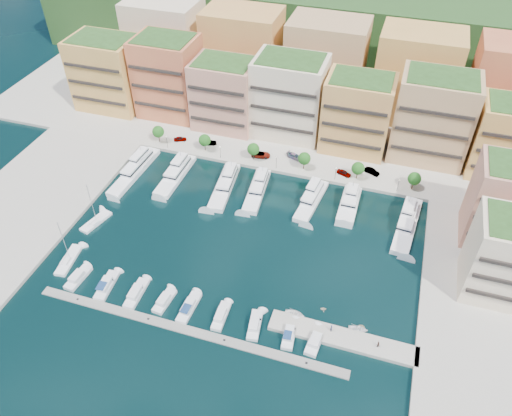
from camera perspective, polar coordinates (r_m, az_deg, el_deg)
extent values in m
plane|color=black|center=(129.80, -1.49, -3.68)|extent=(400.00, 400.00, 0.00)
cube|color=#9E998E|center=(177.10, 5.08, 10.02)|extent=(220.00, 64.00, 2.00)
cube|color=#9E998E|center=(124.64, 25.90, -11.98)|extent=(34.00, 76.00, 2.00)
cube|color=#9E998E|center=(152.39, -25.20, -0.34)|extent=(34.00, 76.00, 2.00)
cube|color=#1E3A17|center=(218.82, 8.22, 16.22)|extent=(240.00, 40.00, 58.00)
cube|color=gray|center=(113.04, -8.03, -13.65)|extent=(72.00, 2.20, 0.35)
cube|color=#9E998E|center=(112.18, 9.82, -14.60)|extent=(32.00, 5.00, 2.00)
cube|color=#E5A453|center=(184.87, -16.58, 14.49)|extent=(22.00, 16.00, 24.00)
cube|color=black|center=(178.88, -17.92, 13.27)|extent=(20.24, 0.50, 0.90)
cube|color=#27491D|center=(179.91, -17.36, 17.98)|extent=(19.36, 14.08, 0.80)
cube|color=#D67B47|center=(175.45, -10.00, 14.47)|extent=(20.00, 16.00, 26.00)
cube|color=black|center=(169.04, -11.22, 13.21)|extent=(18.40, 0.50, 0.90)
cube|color=#27491D|center=(169.92, -10.55, 18.49)|extent=(17.60, 14.08, 0.80)
cube|color=tan|center=(166.86, -3.56, 12.76)|extent=(20.00, 15.00, 22.00)
cube|color=black|center=(160.61, -4.54, 11.48)|extent=(18.40, 0.50, 0.90)
cube|color=#27491D|center=(161.70, -3.73, 16.30)|extent=(17.60, 13.20, 0.80)
cube|color=beige|center=(162.26, 3.80, 12.46)|extent=(22.00, 16.00, 25.00)
cube|color=black|center=(155.30, 3.01, 11.06)|extent=(20.24, 0.50, 0.90)
cube|color=#27491D|center=(156.42, 4.02, 16.59)|extent=(19.36, 14.08, 0.80)
cube|color=#E1AA54|center=(158.02, 11.46, 10.42)|extent=(20.00, 15.00, 23.00)
cube|color=black|center=(151.39, 10.99, 9.00)|extent=(18.40, 0.50, 0.90)
cube|color=#27491D|center=(152.37, 12.06, 14.24)|extent=(17.60, 13.20, 0.80)
cube|color=tan|center=(159.00, 19.54, 9.60)|extent=(22.00, 16.00, 26.00)
cube|color=black|center=(151.89, 19.39, 8.07)|extent=(20.24, 0.50, 0.90)
cube|color=#27491D|center=(152.87, 20.69, 13.84)|extent=(19.36, 14.08, 0.80)
cube|color=#E5A453|center=(161.30, 27.03, 6.88)|extent=(20.00, 15.00, 22.00)
cube|color=black|center=(154.82, 27.19, 5.35)|extent=(18.40, 0.50, 0.90)
cube|color=tan|center=(136.48, 26.91, 0.33)|extent=(18.00, 14.00, 22.00)
cube|color=black|center=(130.92, 27.08, -1.66)|extent=(16.56, 0.50, 0.90)
cube|color=beige|center=(123.66, 27.21, -5.26)|extent=(18.00, 14.00, 20.00)
cube|color=beige|center=(196.99, -10.25, 18.18)|extent=(26.00, 18.00, 30.00)
cube|color=#E1AA54|center=(185.87, -1.52, 17.34)|extent=(26.00, 18.00, 30.00)
cube|color=tan|center=(179.13, 7.97, 16.00)|extent=(26.00, 18.00, 30.00)
cube|color=#E5A453|center=(177.28, 17.76, 14.15)|extent=(26.00, 18.00, 30.00)
cylinder|color=#473323|center=(165.41, -11.02, 7.90)|extent=(0.24, 0.24, 3.00)
sphere|color=#1E4F16|center=(164.21, -11.12, 8.55)|extent=(3.80, 3.80, 3.80)
cylinder|color=#473323|center=(159.21, -5.84, 7.04)|extent=(0.24, 0.24, 3.00)
sphere|color=#1E4F16|center=(157.95, -5.89, 7.72)|extent=(3.80, 3.80, 3.80)
cylinder|color=#473323|center=(154.41, -0.31, 6.06)|extent=(0.24, 0.24, 3.00)
sphere|color=#1E4F16|center=(153.12, -0.31, 6.74)|extent=(3.80, 3.80, 3.80)
cylinder|color=#473323|center=(151.16, 5.49, 4.96)|extent=(0.24, 0.24, 3.00)
sphere|color=#1E4F16|center=(149.84, 5.55, 5.65)|extent=(3.80, 3.80, 3.80)
cylinder|color=#473323|center=(149.57, 11.46, 3.78)|extent=(0.24, 0.24, 3.00)
sphere|color=#1E4F16|center=(148.23, 11.58, 4.46)|extent=(3.80, 3.80, 3.80)
cylinder|color=#473323|center=(149.68, 17.48, 2.54)|extent=(0.24, 0.24, 3.00)
sphere|color=#1E4F16|center=(148.34, 17.65, 3.21)|extent=(3.80, 3.80, 3.80)
cylinder|color=black|center=(161.79, -10.12, 7.41)|extent=(0.10, 0.10, 4.00)
sphere|color=#FFF2CC|center=(160.67, -10.21, 8.01)|extent=(0.30, 0.30, 0.30)
cylinder|color=black|center=(155.20, -4.11, 6.38)|extent=(0.10, 0.10, 4.00)
sphere|color=#FFF2CC|center=(154.04, -4.14, 7.00)|extent=(0.30, 0.30, 0.30)
cylinder|color=black|center=(150.49, 2.33, 5.19)|extent=(0.10, 0.10, 4.00)
sphere|color=#FFF2CC|center=(149.29, 2.35, 5.82)|extent=(0.30, 0.30, 0.30)
cylinder|color=black|center=(147.84, 9.07, 3.87)|extent=(0.10, 0.10, 4.00)
sphere|color=#FFF2CC|center=(146.61, 9.15, 4.51)|extent=(0.30, 0.30, 0.30)
cylinder|color=black|center=(147.35, 15.93, 2.47)|extent=(0.10, 0.10, 4.00)
sphere|color=#FFF2CC|center=(146.12, 16.07, 3.10)|extent=(0.30, 0.30, 0.30)
cube|color=white|center=(155.14, -13.71, 3.92)|extent=(5.29, 24.67, 2.30)
cube|color=white|center=(155.58, -13.41, 5.05)|extent=(4.04, 13.62, 1.80)
cube|color=black|center=(155.58, -13.41, 5.05)|extent=(4.11, 13.68, 0.55)
cube|color=white|center=(156.01, -13.16, 5.93)|extent=(2.85, 7.46, 1.40)
cylinder|color=#B2B2B7|center=(156.13, -13.00, 6.71)|extent=(0.14, 0.14, 1.80)
cube|color=white|center=(151.18, -9.19, 3.55)|extent=(4.95, 20.49, 2.30)
cube|color=white|center=(151.39, -8.95, 4.62)|extent=(4.00, 11.28, 1.80)
cube|color=black|center=(151.39, -8.95, 4.62)|extent=(4.06, 11.34, 0.55)
cube|color=white|center=(151.61, -8.75, 5.46)|extent=(2.90, 6.16, 1.40)
cylinder|color=#B2B2B7|center=(151.57, -8.63, 6.21)|extent=(0.14, 0.14, 1.80)
cube|color=black|center=(151.46, -9.17, 3.42)|extent=(5.00, 20.54, 0.35)
cube|color=white|center=(145.46, -3.63, 2.32)|extent=(6.64, 21.71, 2.30)
cube|color=white|center=(145.73, -3.38, 3.46)|extent=(4.87, 12.06, 1.80)
cube|color=black|center=(145.73, -3.38, 3.46)|extent=(4.94, 12.13, 0.55)
cube|color=white|center=(146.01, -3.17, 4.34)|extent=(3.35, 6.65, 1.40)
cylinder|color=#B2B2B7|center=(146.01, -3.02, 5.14)|extent=(0.14, 0.14, 1.80)
cube|color=white|center=(143.66, 0.08, 1.84)|extent=(5.90, 19.64, 2.30)
cube|color=white|center=(143.80, 0.32, 2.94)|extent=(4.40, 10.90, 1.80)
cube|color=black|center=(143.80, 0.32, 2.94)|extent=(4.47, 10.96, 0.55)
cube|color=white|center=(143.97, 0.51, 3.80)|extent=(3.06, 6.00, 1.40)
cylinder|color=#B2B2B7|center=(143.89, 0.65, 4.57)|extent=(0.14, 0.14, 1.80)
cube|color=white|center=(141.06, 6.31, 0.65)|extent=(6.33, 19.03, 2.30)
cube|color=white|center=(141.16, 6.54, 1.76)|extent=(4.59, 10.60, 1.80)
cube|color=black|center=(141.16, 6.54, 1.76)|extent=(4.66, 10.67, 0.55)
cube|color=white|center=(141.30, 6.72, 2.62)|extent=(3.14, 5.86, 1.40)
cylinder|color=#B2B2B7|center=(141.18, 6.87, 3.40)|extent=(0.14, 0.14, 1.80)
cube|color=black|center=(141.36, 6.30, 0.52)|extent=(6.38, 19.09, 0.35)
cube|color=white|center=(141.44, 10.56, 0.24)|extent=(4.86, 15.29, 2.30)
cube|color=white|center=(141.29, 10.77, 1.25)|extent=(3.98, 8.41, 1.80)
cube|color=black|center=(141.29, 10.77, 1.25)|extent=(4.04, 8.47, 0.55)
cube|color=white|center=(141.24, 10.93, 2.05)|extent=(2.91, 4.59, 1.40)
cylinder|color=#B2B2B7|center=(140.97, 11.07, 2.78)|extent=(0.14, 0.14, 1.80)
cube|color=white|center=(138.78, 16.82, -2.05)|extent=(6.61, 22.96, 2.30)
cube|color=white|center=(139.15, 17.06, -0.83)|extent=(4.86, 12.74, 1.80)
cube|color=black|center=(139.15, 17.06, -0.83)|extent=(4.93, 12.81, 0.55)
cube|color=white|center=(139.52, 17.25, 0.14)|extent=(3.35, 7.01, 1.40)
cylinder|color=#B2B2B7|center=(139.58, 17.42, 0.98)|extent=(0.14, 0.14, 1.80)
cube|color=white|center=(127.91, -19.62, -7.60)|extent=(3.31, 7.95, 1.40)
cube|color=white|center=(126.80, -19.85, -7.33)|extent=(2.39, 3.88, 1.10)
cube|color=black|center=(127.73, -19.45, -6.92)|extent=(1.94, 0.25, 0.55)
cube|color=white|center=(124.21, -16.66, -8.55)|extent=(3.54, 9.01, 1.40)
cube|color=white|center=(123.03, -16.88, -8.31)|extent=(2.52, 4.40, 1.10)
cube|color=black|center=(124.10, -16.45, -7.80)|extent=(1.98, 0.28, 0.55)
cube|color=navy|center=(122.03, -17.21, -8.51)|extent=(2.15, 2.80, 0.12)
cube|color=white|center=(120.85, -13.48, -9.55)|extent=(2.98, 8.94, 1.40)
cube|color=white|center=(119.64, -13.68, -9.31)|extent=(2.23, 4.32, 1.10)
cube|color=black|center=(120.74, -13.26, -8.77)|extent=(1.93, 0.17, 0.55)
cube|color=white|center=(118.14, -10.40, -10.48)|extent=(3.19, 7.42, 1.40)
cube|color=white|center=(116.95, -10.55, -10.21)|extent=(2.28, 3.63, 1.10)
cube|color=black|center=(117.90, -10.23, -9.77)|extent=(1.81, 0.27, 0.55)
cube|color=white|center=(116.14, -7.65, -11.28)|extent=(2.90, 8.86, 1.40)
cube|color=white|center=(114.88, -7.80, -11.05)|extent=(2.16, 4.28, 1.10)
cube|color=black|center=(116.02, -7.44, -10.47)|extent=(1.86, 0.17, 0.55)
cube|color=navy|center=(113.80, -8.06, -11.29)|extent=(1.90, 2.70, 0.12)
cube|color=white|center=(114.00, -4.00, -12.29)|extent=(2.68, 7.85, 1.40)
cube|color=white|center=(112.74, -4.10, -12.05)|extent=(2.00, 3.79, 1.10)
cube|color=black|center=(113.79, -3.81, -11.53)|extent=(1.72, 0.17, 0.55)
cube|color=white|center=(112.34, -0.13, -13.31)|extent=(3.54, 8.06, 1.40)
cube|color=white|center=(111.06, -0.19, -13.08)|extent=(2.44, 3.97, 1.10)
cube|color=black|center=(112.13, 0.06, -12.54)|extent=(1.79, 0.35, 0.55)
cube|color=white|center=(111.22, 3.84, -14.28)|extent=(3.11, 7.80, 1.40)
cube|color=white|center=(109.94, 3.82, -14.06)|extent=(2.22, 3.81, 1.10)
cube|color=black|center=(110.99, 4.02, -13.51)|extent=(1.76, 0.25, 0.55)
cube|color=navy|center=(108.89, 3.69, -14.29)|extent=(1.91, 2.43, 0.12)
cube|color=white|center=(110.75, 6.75, -14.95)|extent=(3.27, 7.60, 1.40)
cube|color=white|center=(109.47, 6.76, -14.73)|extent=(2.35, 3.72, 1.10)
cube|color=black|center=(110.51, 6.92, -14.19)|extent=(1.88, 0.27, 0.55)
cube|color=white|center=(141.13, -17.80, -1.54)|extent=(5.04, 9.80, 1.20)
cube|color=white|center=(140.02, -18.07, -1.52)|extent=(2.21, 2.69, 0.60)
cylinder|color=#B2B2B7|center=(137.21, -18.26, 0.61)|extent=(0.14, 0.14, 12.00)
cylinder|color=#B2B2B7|center=(139.29, -18.23, -1.43)|extent=(1.15, 4.12, 0.10)
cube|color=white|center=(132.93, -20.59, -5.65)|extent=(4.13, 10.52, 1.20)
cube|color=white|center=(131.80, -20.92, -5.68)|extent=(2.00, 2.76, 0.60)
cylinder|color=#B2B2B7|center=(128.72, -21.15, -3.48)|extent=(0.14, 0.14, 12.00)
cylinder|color=#B2B2B7|center=(131.07, -21.12, -5.63)|extent=(0.71, 4.58, 0.10)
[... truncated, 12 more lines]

